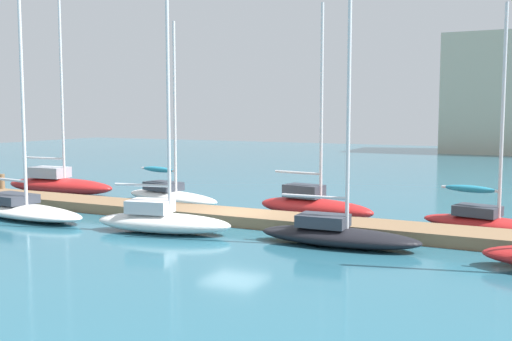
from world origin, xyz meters
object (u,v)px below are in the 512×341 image
object	(u,v)px
sailboat_1	(20,207)
sailboat_5	(337,232)
sailboat_2	(170,193)
sailboat_4	(314,204)
sailboat_0	(58,183)
sailboat_3	(162,219)
sailboat_6	(489,220)

from	to	relation	value
sailboat_1	sailboat_5	size ratio (longest dim) A/B	1.06
sailboat_2	sailboat_4	bearing A→B (deg)	9.21
sailboat_0	sailboat_5	xyz separation A→B (m)	(18.28, -5.57, -0.14)
sailboat_2	sailboat_3	xyz separation A→B (m)	(3.97, -6.32, 0.03)
sailboat_4	sailboat_5	xyz separation A→B (m)	(2.78, -4.92, -0.10)
sailboat_3	sailboat_5	xyz separation A→B (m)	(6.75, 0.80, -0.03)
sailboat_1	sailboat_6	size ratio (longest dim) A/B	1.20
sailboat_1	sailboat_5	bearing A→B (deg)	10.62
sailboat_0	sailboat_2	distance (m)	7.56
sailboat_2	sailboat_5	xyz separation A→B (m)	(10.72, -5.52, -0.01)
sailboat_0	sailboat_5	size ratio (longest dim) A/B	1.17
sailboat_4	sailboat_5	world-z (taller)	sailboat_5
sailboat_0	sailboat_3	distance (m)	13.17
sailboat_4	sailboat_5	size ratio (longest dim) A/B	0.94
sailboat_0	sailboat_3	world-z (taller)	sailboat_0
sailboat_4	sailboat_0	bearing A→B (deg)	-174.79
sailboat_0	sailboat_3	xyz separation A→B (m)	(11.53, -6.37, -0.10)
sailboat_1	sailboat_6	world-z (taller)	sailboat_1
sailboat_1	sailboat_2	size ratio (longest dim) A/B	1.15
sailboat_3	sailboat_6	size ratio (longest dim) A/B	1.02
sailboat_0	sailboat_6	xyz separation A→B (m)	(22.71, -0.71, -0.14)
sailboat_2	sailboat_4	world-z (taller)	sailboat_4
sailboat_5	sailboat_1	bearing A→B (deg)	-178.67
sailboat_0	sailboat_6	world-z (taller)	sailboat_0
sailboat_1	sailboat_4	xyz separation A→B (m)	(11.48, 5.74, 0.14)
sailboat_3	sailboat_0	bearing A→B (deg)	140.36
sailboat_2	sailboat_5	size ratio (longest dim) A/B	0.92
sailboat_2	sailboat_0	bearing A→B (deg)	-166.79
sailboat_2	sailboat_3	bearing A→B (deg)	-44.33
sailboat_0	sailboat_1	world-z (taller)	sailboat_0
sailboat_3	sailboat_6	world-z (taller)	sailboat_3
sailboat_0	sailboat_6	distance (m)	22.72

